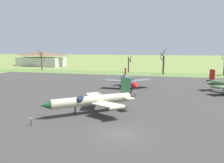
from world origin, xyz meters
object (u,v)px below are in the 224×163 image
at_px(jet_fighter_front_right, 130,81).
at_px(jet_fighter_front_left, 92,100).
at_px(info_placard_front_right, 135,94).
at_px(info_placard_front_left, 31,121).
at_px(visitor_building, 41,59).

bearing_deg(jet_fighter_front_right, jet_fighter_front_left, -96.45).
relative_size(jet_fighter_front_left, info_placard_front_right, 9.99).
bearing_deg(jet_fighter_front_right, info_placard_front_right, -71.91).
relative_size(jet_fighter_front_left, jet_fighter_front_right, 0.81).
distance_m(jet_fighter_front_left, info_placard_front_left, 8.21).
bearing_deg(info_placard_front_left, visitor_building, 121.94).
height_order(jet_fighter_front_left, info_placard_front_left, jet_fighter_front_left).
height_order(jet_fighter_front_left, visitor_building, visitor_building).
distance_m(jet_fighter_front_right, info_placard_front_right, 7.32).
bearing_deg(visitor_building, info_placard_front_right, -46.11).
bearing_deg(info_placard_front_right, info_placard_front_left, -118.27).
xyz_separation_m(jet_fighter_front_left, info_placard_front_right, (4.29, 11.29, -1.19)).
distance_m(jet_fighter_front_left, info_placard_front_right, 12.13).
bearing_deg(jet_fighter_front_left, info_placard_front_left, -129.42).
distance_m(jet_fighter_front_left, jet_fighter_front_right, 18.25).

